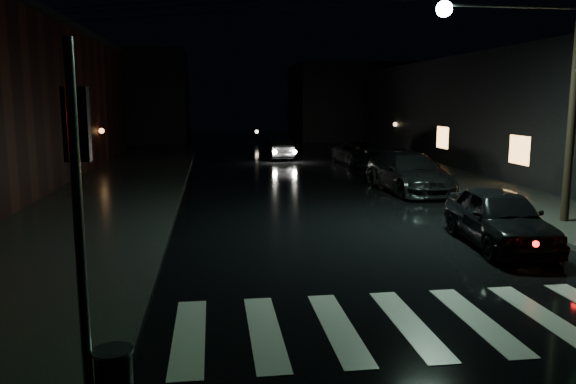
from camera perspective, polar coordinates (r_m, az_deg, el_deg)
name	(u,v)px	position (r m, az deg, el deg)	size (l,w,h in m)	color
ground	(268,345)	(8.84, -2.05, -15.24)	(120.00, 120.00, 0.00)	black
sidewalk_left	(103,195)	(22.69, -18.31, -0.27)	(6.00, 44.00, 0.15)	#282826
sidewalk_right	(472,187)	(24.76, 18.21, 0.50)	(4.00, 44.00, 0.15)	#282826
building_right	(572,114)	(31.50, 26.90, 7.11)	(10.00, 40.00, 6.00)	black
building_far_left	(108,96)	(53.80, -17.79, 9.24)	(14.00, 10.00, 8.00)	black
building_far_right	(367,102)	(55.02, 8.00, 9.06)	(14.00, 10.00, 7.00)	black
crosswalk	(443,321)	(9.99, 15.47, -12.55)	(9.00, 3.00, 0.01)	beige
signal_pole_corner	(97,284)	(7.01, -18.81, -8.88)	(0.68, 0.61, 4.20)	slate
utility_pole	(555,67)	(17.83, 25.45, 11.42)	(4.92, 0.44, 8.00)	black
parked_car_a	(499,217)	(15.18, 20.67, -2.43)	(1.74, 4.34, 1.48)	black
parked_car_b	(410,171)	(24.56, 12.32, 2.15)	(1.47, 4.21, 1.39)	black
parked_car_c	(408,172)	(23.17, 12.14, 1.96)	(2.20, 5.42, 1.57)	black
parked_car_d	(359,153)	(32.63, 7.25, 3.91)	(2.11, 4.58, 1.27)	black
oncoming_car	(277,149)	(35.35, -1.09, 4.43)	(1.38, 3.96, 1.31)	black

